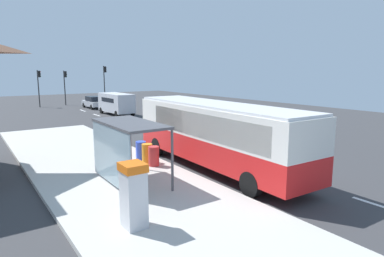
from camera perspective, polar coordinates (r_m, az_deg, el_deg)
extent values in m
cube|color=#38383A|center=(28.22, -9.90, 0.00)|extent=(56.00, 92.00, 0.04)
cube|color=beige|center=(15.00, -12.84, -8.42)|extent=(6.20, 30.00, 0.18)
cube|color=silver|center=(13.79, 29.83, -11.54)|extent=(0.16, 2.20, 0.01)
cube|color=silver|center=(16.37, 13.82, -7.21)|extent=(0.16, 2.20, 0.01)
cube|color=silver|center=(19.90, 3.00, -3.90)|extent=(0.16, 2.20, 0.01)
cube|color=silver|center=(23.96, -4.32, -1.56)|extent=(0.16, 2.20, 0.01)
cube|color=silver|center=(28.32, -9.44, 0.11)|extent=(0.16, 2.20, 0.01)
cube|color=silver|center=(32.86, -13.17, 1.32)|extent=(0.16, 2.20, 0.01)
cube|color=silver|center=(37.52, -15.99, 2.23)|extent=(0.16, 2.20, 0.01)
cube|color=silver|center=(42.26, -18.18, 2.93)|extent=(0.16, 2.20, 0.01)
cube|color=red|center=(16.20, 4.00, -3.21)|extent=(2.77, 11.06, 1.15)
cube|color=silver|center=(15.95, 4.06, 1.34)|extent=(2.77, 11.06, 1.45)
cube|color=silver|center=(15.86, 4.09, 4.11)|extent=(2.64, 10.83, 0.12)
cube|color=black|center=(20.53, -5.20, 3.02)|extent=(2.30, 0.18, 1.22)
cube|color=black|center=(14.86, 1.51, 0.45)|extent=(0.29, 8.58, 1.10)
cylinder|color=black|center=(18.96, -5.92, -3.09)|extent=(0.30, 1.01, 1.00)
cylinder|color=black|center=(20.07, -0.18, -2.32)|extent=(0.30, 1.01, 1.00)
cylinder|color=black|center=(12.94, 9.98, -9.38)|extent=(0.30, 1.01, 1.00)
cylinder|color=black|center=(14.51, 16.56, -7.51)|extent=(0.30, 1.01, 1.00)
cube|color=silver|center=(37.25, -12.82, 4.34)|extent=(2.24, 5.29, 1.96)
cube|color=black|center=(37.22, -12.83, 4.86)|extent=(2.19, 3.21, 0.44)
cylinder|color=black|center=(35.95, -10.12, 2.67)|extent=(0.25, 0.69, 0.68)
cylinder|color=black|center=(35.17, -12.73, 2.43)|extent=(0.25, 0.69, 0.68)
cylinder|color=black|center=(39.53, -12.79, 3.22)|extent=(0.25, 0.69, 0.68)
cylinder|color=black|center=(38.82, -15.20, 3.00)|extent=(0.25, 0.69, 0.68)
cube|color=#B7B7BC|center=(44.60, -16.40, 4.15)|extent=(1.88, 4.43, 0.60)
cube|color=black|center=(44.37, -16.35, 4.91)|extent=(1.63, 2.40, 0.60)
cylinder|color=black|center=(45.79, -17.98, 3.83)|extent=(0.21, 0.64, 0.64)
cylinder|color=black|center=(46.31, -16.05, 3.99)|extent=(0.21, 0.64, 0.64)
cylinder|color=black|center=(42.96, -16.74, 3.53)|extent=(0.21, 0.64, 0.64)
cylinder|color=black|center=(43.51, -14.70, 3.70)|extent=(0.21, 0.64, 0.64)
cube|color=silver|center=(10.08, -9.93, -11.83)|extent=(0.60, 0.70, 1.70)
cube|color=orange|center=(9.76, -10.10, -6.53)|extent=(0.66, 0.76, 0.24)
cube|color=black|center=(10.11, -8.36, -10.07)|extent=(0.03, 0.36, 0.44)
cylinder|color=red|center=(16.28, -6.55, -4.71)|extent=(0.52, 0.52, 0.95)
cylinder|color=orange|center=(16.88, -7.67, -4.21)|extent=(0.52, 0.52, 0.95)
cylinder|color=blue|center=(17.49, -8.72, -3.74)|extent=(0.52, 0.52, 0.95)
cylinder|color=#2D2D2D|center=(49.68, -14.74, 7.19)|extent=(0.14, 0.14, 5.42)
cube|color=black|center=(49.72, -14.61, 9.74)|extent=(0.24, 0.28, 0.84)
sphere|color=red|center=(49.76, -14.50, 10.07)|extent=(0.16, 0.16, 0.16)
sphere|color=#3C2C03|center=(49.76, -14.48, 9.75)|extent=(0.16, 0.16, 0.16)
sphere|color=black|center=(49.76, -14.47, 9.42)|extent=(0.16, 0.16, 0.16)
cylinder|color=#2D2D2D|center=(48.24, -24.74, 6.18)|extent=(0.14, 0.14, 4.81)
cube|color=black|center=(48.23, -24.65, 8.46)|extent=(0.24, 0.28, 0.84)
sphere|color=red|center=(48.25, -24.53, 8.80)|extent=(0.16, 0.16, 0.16)
sphere|color=#3C2C03|center=(48.25, -24.51, 8.47)|extent=(0.16, 0.16, 0.16)
sphere|color=black|center=(48.25, -24.48, 8.14)|extent=(0.16, 0.16, 0.16)
cylinder|color=#2D2D2D|center=(49.75, -20.92, 6.49)|extent=(0.14, 0.14, 4.75)
cube|color=black|center=(49.75, -20.81, 8.66)|extent=(0.24, 0.28, 0.84)
sphere|color=#360606|center=(49.77, -20.69, 8.99)|extent=(0.16, 0.16, 0.16)
sphere|color=#3C2C03|center=(49.78, -20.67, 8.67)|extent=(0.16, 0.16, 0.16)
sphere|color=green|center=(49.78, -20.65, 8.35)|extent=(0.16, 0.16, 0.16)
cube|color=#4C4C51|center=(13.69, -10.63, 0.86)|extent=(1.80, 4.00, 0.10)
cube|color=#8CA5B2|center=(13.61, -13.75, -4.47)|extent=(0.06, 3.80, 2.30)
cylinder|color=#4C4C51|center=(12.67, -3.39, -5.39)|extent=(0.10, 0.10, 2.44)
cylinder|color=#4C4C51|center=(15.96, -10.50, -2.36)|extent=(0.10, 0.10, 2.44)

